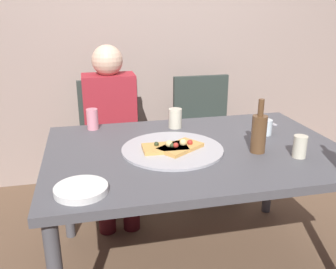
{
  "coord_description": "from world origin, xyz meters",
  "views": [
    {
      "loc": [
        -0.52,
        -1.65,
        1.4
      ],
      "look_at": [
        -0.12,
        0.09,
        0.77
      ],
      "focal_mm": 38.86,
      "sensor_mm": 36.0,
      "label": 1
    }
  ],
  "objects_px": {
    "tumbler_near": "(300,147)",
    "wine_glass": "(265,127)",
    "pizza_slice_extra": "(181,147)",
    "wine_bottle": "(259,133)",
    "guest_in_sweater": "(112,124)",
    "tumbler_far": "(175,118)",
    "soda_can": "(92,119)",
    "pizza_tray": "(172,149)",
    "plate_stack": "(81,190)",
    "table_knife": "(264,120)",
    "dining_table": "(195,160)",
    "chair_left": "(111,135)",
    "chair_right": "(204,128)",
    "pizza_slice_last": "(166,147)"
  },
  "relations": [
    {
      "from": "tumbler_near",
      "to": "wine_glass",
      "type": "bearing_deg",
      "value": 90.91
    },
    {
      "from": "wine_glass",
      "to": "tumbler_near",
      "type": "bearing_deg",
      "value": -89.09
    },
    {
      "from": "pizza_slice_extra",
      "to": "tumbler_near",
      "type": "xyz_separation_m",
      "value": [
        0.53,
        -0.2,
        0.03
      ]
    },
    {
      "from": "wine_bottle",
      "to": "guest_in_sweater",
      "type": "distance_m",
      "value": 1.11
    },
    {
      "from": "tumbler_far",
      "to": "soda_can",
      "type": "xyz_separation_m",
      "value": [
        -0.48,
        0.08,
        0.0
      ]
    },
    {
      "from": "pizza_tray",
      "to": "pizza_slice_extra",
      "type": "height_order",
      "value": "pizza_slice_extra"
    },
    {
      "from": "plate_stack",
      "to": "table_knife",
      "type": "height_order",
      "value": "plate_stack"
    },
    {
      "from": "tumbler_far",
      "to": "wine_glass",
      "type": "bearing_deg",
      "value": -26.33
    },
    {
      "from": "dining_table",
      "to": "plate_stack",
      "type": "height_order",
      "value": "plate_stack"
    },
    {
      "from": "pizza_tray",
      "to": "guest_in_sweater",
      "type": "xyz_separation_m",
      "value": [
        -0.25,
        0.77,
        -0.09
      ]
    },
    {
      "from": "dining_table",
      "to": "pizza_tray",
      "type": "relative_size",
      "value": 2.94
    },
    {
      "from": "wine_glass",
      "to": "soda_can",
      "type": "height_order",
      "value": "soda_can"
    },
    {
      "from": "dining_table",
      "to": "guest_in_sweater",
      "type": "xyz_separation_m",
      "value": [
        -0.37,
        0.76,
        -0.01
      ]
    },
    {
      "from": "tumbler_near",
      "to": "plate_stack",
      "type": "bearing_deg",
      "value": -172.56
    },
    {
      "from": "wine_bottle",
      "to": "pizza_slice_extra",
      "type": "bearing_deg",
      "value": 165.84
    },
    {
      "from": "wine_bottle",
      "to": "plate_stack",
      "type": "height_order",
      "value": "wine_bottle"
    },
    {
      "from": "wine_bottle",
      "to": "soda_can",
      "type": "relative_size",
      "value": 2.2
    },
    {
      "from": "soda_can",
      "to": "guest_in_sweater",
      "type": "height_order",
      "value": "guest_in_sweater"
    },
    {
      "from": "wine_bottle",
      "to": "tumbler_far",
      "type": "distance_m",
      "value": 0.56
    },
    {
      "from": "dining_table",
      "to": "pizza_slice_extra",
      "type": "bearing_deg",
      "value": -162.08
    },
    {
      "from": "tumbler_far",
      "to": "guest_in_sweater",
      "type": "bearing_deg",
      "value": 130.14
    },
    {
      "from": "table_knife",
      "to": "chair_left",
      "type": "xyz_separation_m",
      "value": [
        -0.93,
        0.56,
        -0.21
      ]
    },
    {
      "from": "plate_stack",
      "to": "pizza_tray",
      "type": "bearing_deg",
      "value": 38.06
    },
    {
      "from": "pizza_tray",
      "to": "wine_bottle",
      "type": "bearing_deg",
      "value": -15.44
    },
    {
      "from": "soda_can",
      "to": "guest_in_sweater",
      "type": "relative_size",
      "value": 0.1
    },
    {
      "from": "tumbler_far",
      "to": "chair_left",
      "type": "relative_size",
      "value": 0.13
    },
    {
      "from": "dining_table",
      "to": "table_knife",
      "type": "distance_m",
      "value": 0.66
    },
    {
      "from": "chair_left",
      "to": "wine_glass",
      "type": "bearing_deg",
      "value": 135.65
    },
    {
      "from": "wine_bottle",
      "to": "chair_right",
      "type": "xyz_separation_m",
      "value": [
        0.07,
        1.03,
        -0.31
      ]
    },
    {
      "from": "plate_stack",
      "to": "chair_left",
      "type": "bearing_deg",
      "value": 81.1
    },
    {
      "from": "wine_bottle",
      "to": "soda_can",
      "type": "height_order",
      "value": "wine_bottle"
    },
    {
      "from": "pizza_slice_last",
      "to": "wine_glass",
      "type": "bearing_deg",
      "value": 12.48
    },
    {
      "from": "dining_table",
      "to": "tumbler_far",
      "type": "distance_m",
      "value": 0.37
    },
    {
      "from": "tumbler_near",
      "to": "table_knife",
      "type": "bearing_deg",
      "value": 78.91
    },
    {
      "from": "pizza_slice_extra",
      "to": "guest_in_sweater",
      "type": "xyz_separation_m",
      "value": [
        -0.29,
        0.78,
        -0.11
      ]
    },
    {
      "from": "table_knife",
      "to": "wine_bottle",
      "type": "bearing_deg",
      "value": 138.17
    },
    {
      "from": "chair_right",
      "to": "guest_in_sweater",
      "type": "relative_size",
      "value": 0.77
    },
    {
      "from": "dining_table",
      "to": "pizza_tray",
      "type": "distance_m",
      "value": 0.15
    },
    {
      "from": "pizza_slice_extra",
      "to": "wine_glass",
      "type": "relative_size",
      "value": 2.99
    },
    {
      "from": "pizza_tray",
      "to": "tumbler_far",
      "type": "distance_m",
      "value": 0.37
    },
    {
      "from": "pizza_slice_last",
      "to": "soda_can",
      "type": "height_order",
      "value": "soda_can"
    },
    {
      "from": "table_knife",
      "to": "dining_table",
      "type": "bearing_deg",
      "value": 110.67
    },
    {
      "from": "pizza_slice_extra",
      "to": "wine_glass",
      "type": "xyz_separation_m",
      "value": [
        0.53,
        0.14,
        0.02
      ]
    },
    {
      "from": "tumbler_far",
      "to": "guest_in_sweater",
      "type": "height_order",
      "value": "guest_in_sweater"
    },
    {
      "from": "table_knife",
      "to": "pizza_tray",
      "type": "bearing_deg",
      "value": 106.34
    },
    {
      "from": "pizza_tray",
      "to": "dining_table",
      "type": "bearing_deg",
      "value": 3.94
    },
    {
      "from": "soda_can",
      "to": "table_knife",
      "type": "relative_size",
      "value": 0.55
    },
    {
      "from": "plate_stack",
      "to": "table_knife",
      "type": "xyz_separation_m",
      "value": [
        1.13,
        0.71,
        -0.01
      ]
    },
    {
      "from": "table_knife",
      "to": "plate_stack",
      "type": "bearing_deg",
      "value": 110.71
    },
    {
      "from": "pizza_tray",
      "to": "wine_glass",
      "type": "relative_size",
      "value": 5.96
    }
  ]
}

